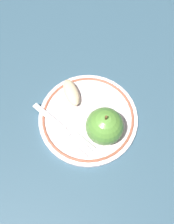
# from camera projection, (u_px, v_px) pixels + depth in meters

# --- Properties ---
(ground_plane) EXTENTS (2.00, 2.00, 0.00)m
(ground_plane) POSITION_uv_depth(u_px,v_px,m) (90.00, 116.00, 0.57)
(ground_plane) COLOR #345366
(plate) EXTENTS (0.22, 0.22, 0.01)m
(plate) POSITION_uv_depth(u_px,v_px,m) (87.00, 117.00, 0.56)
(plate) COLOR white
(plate) RESTS_ON ground_plane
(apple_red_whole) EXTENTS (0.08, 0.08, 0.09)m
(apple_red_whole) POSITION_uv_depth(u_px,v_px,m) (105.00, 126.00, 0.50)
(apple_red_whole) COLOR #5B9539
(apple_red_whole) RESTS_ON plate
(apple_slice_front) EXTENTS (0.07, 0.08, 0.02)m
(apple_slice_front) POSITION_uv_depth(u_px,v_px,m) (71.00, 92.00, 0.56)
(apple_slice_front) COLOR beige
(apple_slice_front) RESTS_ON plate
(fork) EXTENTS (0.04, 0.17, 0.00)m
(fork) POSITION_uv_depth(u_px,v_px,m) (60.00, 126.00, 0.54)
(fork) COLOR silver
(fork) RESTS_ON plate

